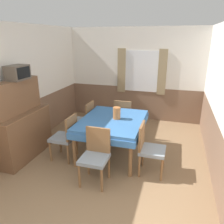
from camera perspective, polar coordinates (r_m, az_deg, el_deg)
name	(u,v)px	position (r m, az deg, el deg)	size (l,w,h in m)	color
wall_back	(135,75)	(6.36, 6.03, 9.66)	(4.21, 0.10, 2.60)	white
wall_left	(25,88)	(5.06, -21.77, 5.93)	(0.05, 4.99, 2.60)	white
wall_right	(222,102)	(4.06, 26.75, 2.25)	(0.05, 4.99, 2.60)	white
dining_table	(112,124)	(4.41, 0.06, -3.13)	(1.25, 1.54, 0.77)	#386BA8
chair_right_near	(149,147)	(3.92, 9.55, -9.00)	(0.44, 0.44, 0.92)	brown
chair_head_near	(96,154)	(3.67, -4.30, -10.86)	(0.44, 0.44, 0.92)	brown
chair_left_far	(85,119)	(5.13, -7.09, -1.95)	(0.44, 0.44, 0.92)	brown
chair_head_window	(123,116)	(5.32, 3.02, -1.05)	(0.44, 0.44, 0.92)	brown
chair_left_near	(66,136)	(4.38, -11.91, -6.05)	(0.44, 0.44, 0.92)	brown
sideboard	(22,126)	(4.67, -22.52, -3.31)	(0.46, 1.29, 1.57)	brown
tv	(17,73)	(4.45, -23.48, 9.42)	(0.29, 0.42, 0.27)	#51473D
vase	(117,113)	(4.35, 1.25, -0.28)	(0.15, 0.15, 0.24)	#B26B38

